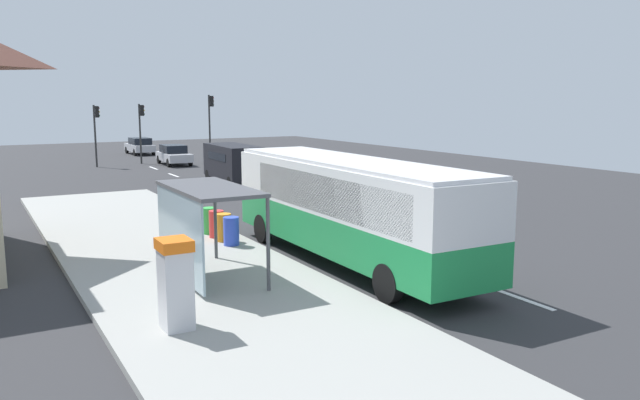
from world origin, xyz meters
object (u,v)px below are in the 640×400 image
at_px(white_van, 233,161).
at_px(sedan_far, 140,146).
at_px(recycling_bin_red, 216,224).
at_px(traffic_light_near_side, 211,118).
at_px(bus, 348,204).
at_px(recycling_bin_blue, 231,231).
at_px(sedan_near, 174,154).
at_px(traffic_light_median, 141,124).
at_px(recycling_bin_orange, 224,227).
at_px(recycling_bin_green, 210,221).
at_px(bus_shelter, 198,209).
at_px(ticket_machine, 176,283).
at_px(traffic_light_far_side, 96,126).

bearing_deg(white_van, sedan_far, 89.75).
relative_size(recycling_bin_red, traffic_light_near_side, 0.18).
xyz_separation_m(bus, recycling_bin_blue, (-2.49, 3.33, -1.19)).
distance_m(sedan_near, traffic_light_median, 3.61).
height_order(sedan_near, recycling_bin_blue, sedan_near).
xyz_separation_m(sedan_far, recycling_bin_red, (-6.50, -37.47, -0.14)).
height_order(recycling_bin_blue, recycling_bin_orange, same).
xyz_separation_m(sedan_far, recycling_bin_blue, (-6.50, -38.87, -0.14)).
height_order(sedan_near, recycling_bin_red, sedan_near).
bearing_deg(sedan_near, recycling_bin_green, -103.96).
xyz_separation_m(recycling_bin_orange, bus_shelter, (-2.21, -3.99, 1.44)).
xyz_separation_m(white_van, bus_shelter, (-8.61, -19.11, 0.75)).
xyz_separation_m(white_van, sedan_near, (0.10, 12.44, -0.55)).
bearing_deg(ticket_machine, traffic_light_median, 77.07).
distance_m(bus, traffic_light_median, 33.71).
height_order(sedan_far, traffic_light_far_side, traffic_light_far_side).
xyz_separation_m(bus, recycling_bin_orange, (-2.49, 4.03, -1.19)).
xyz_separation_m(recycling_bin_blue, bus_shelter, (-2.21, -3.29, 1.44)).
xyz_separation_m(recycling_bin_orange, recycling_bin_red, (0.00, 0.70, 0.00)).
height_order(recycling_bin_red, bus_shelter, bus_shelter).
distance_m(recycling_bin_orange, traffic_light_far_side, 28.91).
bearing_deg(sedan_near, traffic_light_median, 133.09).
bearing_deg(recycling_bin_blue, sedan_near, 77.04).
bearing_deg(recycling_bin_orange, bus, -58.34).
height_order(recycling_bin_orange, recycling_bin_red, same).
distance_m(traffic_light_far_side, bus_shelter, 32.96).
height_order(sedan_far, bus_shelter, bus_shelter).
bearing_deg(white_van, recycling_bin_green, -115.01).
bearing_deg(bus_shelter, bus, -0.56).
relative_size(recycling_bin_red, recycling_bin_green, 1.00).
bearing_deg(traffic_light_far_side, recycling_bin_blue, -92.15).
relative_size(sedan_far, traffic_light_far_side, 0.97).
distance_m(traffic_light_near_side, traffic_light_far_side, 8.64).
height_order(recycling_bin_blue, bus_shelter, bus_shelter).
bearing_deg(ticket_machine, recycling_bin_blue, 59.77).
bearing_deg(sedan_far, recycling_bin_green, -100.03).
bearing_deg(recycling_bin_orange, traffic_light_median, 81.15).
relative_size(recycling_bin_green, traffic_light_near_side, 0.18).
xyz_separation_m(sedan_far, traffic_light_median, (-1.90, -8.58, 2.31)).
bearing_deg(traffic_light_median, bus, -93.60).
relative_size(sedan_far, traffic_light_near_side, 0.83).
bearing_deg(bus, traffic_light_far_side, 92.41).
bearing_deg(traffic_light_median, traffic_light_far_side, -167.12).
height_order(ticket_machine, recycling_bin_red, ticket_machine).
xyz_separation_m(recycling_bin_blue, traffic_light_near_side, (9.70, 28.69, 2.87)).
distance_m(sedan_near, recycling_bin_green, 26.95).
height_order(sedan_far, traffic_light_near_side, traffic_light_near_side).
xyz_separation_m(bus, white_van, (3.91, 19.15, -0.50)).
bearing_deg(ticket_machine, bus_shelter, 63.68).
distance_m(traffic_light_median, bus_shelter, 34.27).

